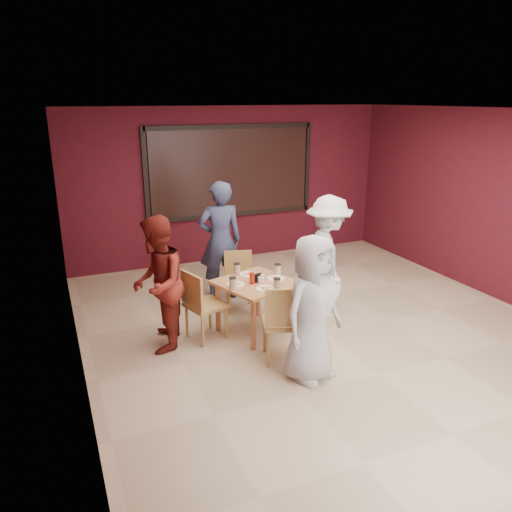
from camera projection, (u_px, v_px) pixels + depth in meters
name	position (u px, v px, depth m)	size (l,w,h in m)	color
floor	(326.00, 333.00, 6.52)	(7.00, 7.00, 0.00)	tan
window_blinds	(232.00, 172.00, 9.04)	(3.00, 0.02, 1.50)	black
dining_table	(256.00, 287.00, 6.38)	(1.11, 1.11, 0.85)	#B26F49
chair_front	(284.00, 319.00, 5.64)	(0.58, 0.58, 0.96)	#B28145
chair_back	(239.00, 277.00, 7.19)	(0.49, 0.49, 0.83)	#B28145
chair_left	(201.00, 302.00, 6.19)	(0.55, 0.55, 0.91)	#B28145
chair_right	(303.00, 288.00, 6.74)	(0.49, 0.49, 0.85)	#B28145
diner_front	(312.00, 309.00, 5.26)	(0.79, 0.51, 1.62)	#AFAFAF
diner_back	(220.00, 241.00, 7.42)	(0.66, 0.43, 1.80)	#313858
diner_left	(158.00, 284.00, 5.91)	(0.80, 0.62, 1.65)	maroon
diner_right	(328.00, 257.00, 6.86)	(1.10, 0.63, 1.70)	silver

